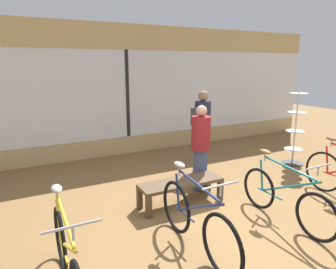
# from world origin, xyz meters

# --- Properties ---
(ground_plane) EXTENTS (24.00, 24.00, 0.00)m
(ground_plane) POSITION_xyz_m (0.00, 0.00, 0.00)
(ground_plane) COLOR olive
(shop_back_wall) EXTENTS (12.00, 0.08, 3.20)m
(shop_back_wall) POSITION_xyz_m (0.00, 4.17, 1.64)
(shop_back_wall) COLOR tan
(shop_back_wall) RESTS_ON ground_plane
(bicycle_far_left) EXTENTS (0.46, 1.77, 1.04)m
(bicycle_far_left) POSITION_xyz_m (-2.24, -0.26, 0.40)
(bicycle_far_left) COLOR black
(bicycle_far_left) RESTS_ON ground_plane
(bicycle_left) EXTENTS (0.46, 1.73, 1.04)m
(bicycle_left) POSITION_xyz_m (-0.73, -0.17, 0.40)
(bicycle_left) COLOR black
(bicycle_left) RESTS_ON ground_plane
(bicycle_right) EXTENTS (0.46, 1.69, 1.01)m
(bicycle_right) POSITION_xyz_m (0.78, -0.18, 0.37)
(bicycle_right) COLOR black
(bicycle_right) RESTS_ON ground_plane
(accessory_rack) EXTENTS (0.48, 0.48, 1.73)m
(accessory_rack) POSITION_xyz_m (3.05, 1.58, 0.71)
(accessory_rack) COLOR #333333
(accessory_rack) RESTS_ON ground_plane
(display_bench) EXTENTS (1.40, 0.44, 0.40)m
(display_bench) POSITION_xyz_m (-0.26, 1.00, 0.33)
(display_bench) COLOR brown
(display_bench) RESTS_ON ground_plane
(customer_near_rack) EXTENTS (0.56, 0.49, 1.72)m
(customer_near_rack) POSITION_xyz_m (0.97, 2.25, 0.93)
(customer_near_rack) COLOR #424C6B
(customer_near_rack) RESTS_ON ground_plane
(customer_by_window) EXTENTS (0.46, 0.46, 1.56)m
(customer_by_window) POSITION_xyz_m (0.35, 1.36, 0.81)
(customer_by_window) COLOR #424C6B
(customer_by_window) RESTS_ON ground_plane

